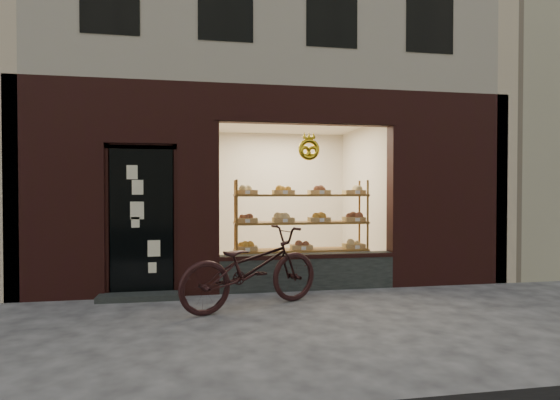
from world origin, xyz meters
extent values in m
plane|color=#363637|center=(0.00, 0.00, 0.00)|extent=(90.00, 90.00, 0.00)
cube|color=black|center=(0.45, 2.12, 0.28)|extent=(2.70, 0.25, 0.55)
cube|color=black|center=(-2.00, 2.06, 1.10)|extent=(0.90, 0.04, 2.15)
cube|color=black|center=(-2.00, 1.90, 0.04)|extent=(1.15, 0.35, 0.08)
torus|color=yellow|center=(0.45, 2.02, 2.15)|extent=(0.33, 0.07, 0.33)
cube|color=brown|center=(0.45, 2.55, 0.05)|extent=(2.20, 0.45, 0.04)
cube|color=brown|center=(0.45, 2.55, 0.55)|extent=(2.20, 0.45, 0.03)
cube|color=brown|center=(0.45, 2.55, 1.00)|extent=(2.20, 0.45, 0.04)
cube|color=brown|center=(0.45, 2.55, 1.45)|extent=(2.20, 0.45, 0.04)
cylinder|color=brown|center=(-0.62, 2.35, 0.85)|extent=(0.04, 0.04, 1.70)
cylinder|color=brown|center=(1.52, 2.35, 0.85)|extent=(0.04, 0.04, 1.70)
cylinder|color=brown|center=(-0.62, 2.75, 0.85)|extent=(0.04, 0.04, 1.70)
cylinder|color=brown|center=(1.52, 2.75, 0.85)|extent=(0.04, 0.04, 1.70)
cube|color=#A4724B|center=(-0.45, 2.55, 0.60)|extent=(0.34, 0.24, 0.07)
sphere|color=#A97720|center=(-0.45, 2.55, 0.69)|extent=(0.11, 0.11, 0.11)
cube|color=white|center=(-0.45, 2.36, 0.60)|extent=(0.07, 0.01, 0.05)
cube|color=#A4724B|center=(0.45, 2.55, 0.60)|extent=(0.34, 0.24, 0.07)
sphere|color=brown|center=(0.45, 2.55, 0.69)|extent=(0.11, 0.11, 0.11)
cube|color=white|center=(0.45, 2.36, 0.60)|extent=(0.07, 0.01, 0.05)
cube|color=#A4724B|center=(1.35, 2.55, 0.60)|extent=(0.34, 0.24, 0.07)
sphere|color=tan|center=(1.35, 2.55, 0.69)|extent=(0.11, 0.11, 0.11)
cube|color=white|center=(1.35, 2.36, 0.60)|extent=(0.08, 0.01, 0.05)
cube|color=#A4724B|center=(-0.45, 2.55, 1.05)|extent=(0.34, 0.24, 0.07)
sphere|color=brown|center=(-0.45, 2.55, 1.14)|extent=(0.11, 0.11, 0.11)
cube|color=white|center=(-0.45, 2.36, 1.05)|extent=(0.07, 0.01, 0.06)
cube|color=#A4724B|center=(0.15, 2.55, 1.05)|extent=(0.34, 0.24, 0.07)
sphere|color=tan|center=(0.15, 2.55, 1.14)|extent=(0.11, 0.11, 0.11)
cube|color=white|center=(0.15, 2.36, 1.05)|extent=(0.08, 0.01, 0.06)
cube|color=#A4724B|center=(0.75, 2.55, 1.05)|extent=(0.34, 0.24, 0.07)
sphere|color=#A97720|center=(0.75, 2.55, 1.14)|extent=(0.11, 0.11, 0.11)
cube|color=white|center=(0.75, 2.36, 1.05)|extent=(0.07, 0.01, 0.06)
cube|color=#A4724B|center=(1.35, 2.55, 1.05)|extent=(0.34, 0.24, 0.07)
sphere|color=brown|center=(1.35, 2.55, 1.14)|extent=(0.11, 0.11, 0.11)
cube|color=white|center=(1.35, 2.36, 1.05)|extent=(0.08, 0.01, 0.06)
cube|color=#A4724B|center=(-0.45, 2.55, 1.50)|extent=(0.34, 0.24, 0.07)
sphere|color=tan|center=(-0.45, 2.55, 1.59)|extent=(0.11, 0.11, 0.11)
cube|color=white|center=(-0.45, 2.36, 1.50)|extent=(0.07, 0.01, 0.06)
cube|color=#A4724B|center=(0.15, 2.55, 1.50)|extent=(0.34, 0.24, 0.07)
sphere|color=#A97720|center=(0.15, 2.55, 1.59)|extent=(0.11, 0.11, 0.11)
cube|color=white|center=(0.15, 2.36, 1.50)|extent=(0.08, 0.01, 0.06)
cube|color=#A4724B|center=(0.75, 2.55, 1.50)|extent=(0.34, 0.24, 0.07)
sphere|color=brown|center=(0.75, 2.55, 1.59)|extent=(0.11, 0.11, 0.11)
cube|color=white|center=(0.75, 2.36, 1.50)|extent=(0.07, 0.01, 0.06)
cube|color=#A4724B|center=(1.35, 2.55, 1.50)|extent=(0.34, 0.24, 0.07)
sphere|color=tan|center=(1.35, 2.55, 1.59)|extent=(0.11, 0.11, 0.11)
cube|color=white|center=(1.35, 2.36, 1.50)|extent=(0.08, 0.01, 0.06)
imported|color=black|center=(-0.51, 1.20, 0.52)|extent=(2.10, 1.43, 1.05)
camera|label=1|loc=(-1.11, -4.43, 1.51)|focal=28.00mm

